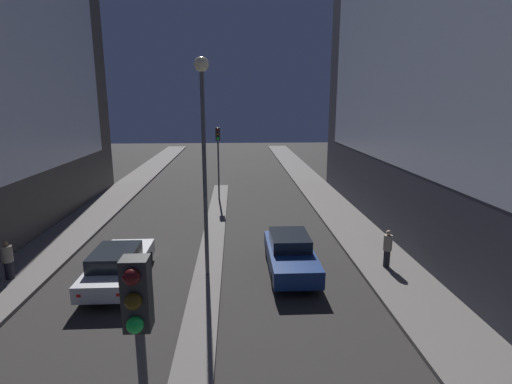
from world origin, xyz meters
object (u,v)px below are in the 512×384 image
object	(u,v)px
traffic_light_near	(141,364)
traffic_light_mid	(218,147)
pedestrian_on_right_sidewalk	(387,248)
pedestrian_on_left_sidewalk	(8,259)
street_lamp	(203,129)
car_left_lane	(118,265)
car_right_lane	(290,253)

from	to	relation	value
traffic_light_near	traffic_light_mid	bearing A→B (deg)	90.00
traffic_light_mid	pedestrian_on_right_sidewalk	distance (m)	14.68
pedestrian_on_left_sidewalk	street_lamp	bearing A→B (deg)	0.77
car_left_lane	pedestrian_on_left_sidewalk	bearing A→B (deg)	176.20
traffic_light_mid	pedestrian_on_right_sidewalk	bearing A→B (deg)	-58.70
traffic_light_near	car_left_lane	size ratio (longest dim) A/B	1.05
traffic_light_mid	street_lamp	size ratio (longest dim) A/B	0.60
car_left_lane	traffic_light_near	bearing A→B (deg)	-71.72
street_lamp	car_left_lane	size ratio (longest dim) A/B	1.74
street_lamp	car_right_lane	size ratio (longest dim) A/B	1.75
pedestrian_on_left_sidewalk	pedestrian_on_right_sidewalk	world-z (taller)	pedestrian_on_right_sidewalk
traffic_light_mid	pedestrian_on_left_sidewalk	xyz separation A→B (m)	(-7.72, -12.66, -2.88)
traffic_light_mid	pedestrian_on_right_sidewalk	size ratio (longest dim) A/B	3.16
pedestrian_on_right_sidewalk	traffic_light_mid	bearing A→B (deg)	121.30
traffic_light_near	pedestrian_on_right_sidewalk	xyz separation A→B (m)	(7.48, 11.01, -2.83)
traffic_light_mid	pedestrian_on_right_sidewalk	world-z (taller)	traffic_light_mid
traffic_light_near	pedestrian_on_left_sidewalk	size ratio (longest dim) A/B	3.27
traffic_light_near	traffic_light_mid	distance (m)	23.32
traffic_light_mid	pedestrian_on_right_sidewalk	xyz separation A→B (m)	(7.48, -12.31, -2.83)
car_right_lane	traffic_light_mid	bearing A→B (deg)	105.69
street_lamp	car_right_lane	xyz separation A→B (m)	(3.42, 0.37, -5.15)
traffic_light_near	traffic_light_mid	world-z (taller)	same
traffic_light_mid	car_right_lane	world-z (taller)	traffic_light_mid
traffic_light_mid	street_lamp	bearing A→B (deg)	-90.00
street_lamp	car_left_lane	bearing A→B (deg)	-173.52
car_left_lane	car_right_lane	world-z (taller)	car_right_lane
street_lamp	pedestrian_on_left_sidewalk	xyz separation A→B (m)	(-7.72, -0.10, -4.98)
traffic_light_mid	car_right_lane	distance (m)	13.03
car_right_lane	pedestrian_on_right_sidewalk	xyz separation A→B (m)	(4.06, -0.11, 0.21)
car_left_lane	pedestrian_on_right_sidewalk	bearing A→B (deg)	3.38
traffic_light_near	pedestrian_on_left_sidewalk	world-z (taller)	traffic_light_near
street_lamp	pedestrian_on_left_sidewalk	bearing A→B (deg)	-179.23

